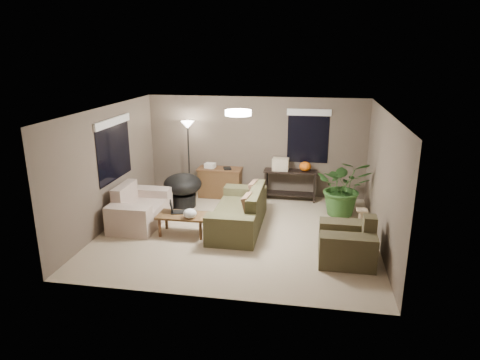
% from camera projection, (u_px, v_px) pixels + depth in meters
% --- Properties ---
extents(room_shell, '(5.50, 5.50, 5.50)m').
position_uv_depth(room_shell, '(238.00, 173.00, 8.44)').
color(room_shell, tan).
rests_on(room_shell, ground).
extents(main_sofa, '(0.95, 2.20, 0.85)m').
position_uv_depth(main_sofa, '(240.00, 214.00, 8.94)').
color(main_sofa, '#4D4B2E').
rests_on(main_sofa, ground).
extents(throw_pillows, '(0.28, 1.37, 0.47)m').
position_uv_depth(throw_pillows, '(253.00, 199.00, 8.80)').
color(throw_pillows, '#8C7251').
rests_on(throw_pillows, main_sofa).
extents(loveseat, '(0.90, 1.60, 0.85)m').
position_uv_depth(loveseat, '(139.00, 210.00, 9.16)').
color(loveseat, beige).
rests_on(loveseat, ground).
extents(armchair, '(0.95, 1.00, 0.85)m').
position_uv_depth(armchair, '(347.00, 244.00, 7.52)').
color(armchair, '#46402A').
rests_on(armchair, ground).
extents(coffee_table, '(1.00, 0.55, 0.42)m').
position_uv_depth(coffee_table, '(183.00, 217.00, 8.58)').
color(coffee_table, brown).
rests_on(coffee_table, ground).
extents(laptop, '(0.42, 0.31, 0.24)m').
position_uv_depth(laptop, '(176.00, 210.00, 8.67)').
color(laptop, black).
rests_on(laptop, coffee_table).
extents(plastic_bag, '(0.28, 0.26, 0.19)m').
position_uv_depth(plastic_bag, '(190.00, 213.00, 8.36)').
color(plastic_bag, white).
rests_on(plastic_bag, coffee_table).
extents(desk, '(1.10, 0.50, 0.75)m').
position_uv_depth(desk, '(220.00, 182.00, 10.81)').
color(desk, brown).
rests_on(desk, ground).
extents(desk_papers, '(0.71, 0.30, 0.12)m').
position_uv_depth(desk_papers, '(214.00, 166.00, 10.71)').
color(desk_papers, silver).
rests_on(desk_papers, desk).
extents(console_table, '(1.30, 0.40, 0.75)m').
position_uv_depth(console_table, '(290.00, 183.00, 10.59)').
color(console_table, black).
rests_on(console_table, ground).
extents(pumpkin, '(0.36, 0.36, 0.24)m').
position_uv_depth(pumpkin, '(305.00, 166.00, 10.41)').
color(pumpkin, orange).
rests_on(pumpkin, console_table).
extents(cardboard_box, '(0.40, 0.31, 0.30)m').
position_uv_depth(cardboard_box, '(281.00, 164.00, 10.50)').
color(cardboard_box, beige).
rests_on(cardboard_box, console_table).
extents(papasan_chair, '(1.07, 1.07, 0.80)m').
position_uv_depth(papasan_chair, '(183.00, 187.00, 10.12)').
color(papasan_chair, black).
rests_on(papasan_chair, ground).
extents(floor_lamp, '(0.32, 0.32, 1.91)m').
position_uv_depth(floor_lamp, '(188.00, 134.00, 10.61)').
color(floor_lamp, black).
rests_on(floor_lamp, ground).
extents(ceiling_fixture, '(0.50, 0.50, 0.10)m').
position_uv_depth(ceiling_fixture, '(238.00, 113.00, 8.09)').
color(ceiling_fixture, white).
rests_on(ceiling_fixture, room_shell).
extents(houseplant, '(1.18, 1.32, 1.03)m').
position_uv_depth(houseplant, '(343.00, 193.00, 9.57)').
color(houseplant, '#2D5923').
rests_on(houseplant, ground).
extents(cat_scratching_post, '(0.32, 0.32, 0.50)m').
position_uv_depth(cat_scratching_post, '(361.00, 223.00, 8.70)').
color(cat_scratching_post, tan).
rests_on(cat_scratching_post, ground).
extents(window_left, '(0.05, 1.56, 1.33)m').
position_uv_depth(window_left, '(114.00, 139.00, 9.01)').
color(window_left, black).
rests_on(window_left, room_shell).
extents(window_back, '(1.06, 0.05, 1.33)m').
position_uv_depth(window_back, '(308.00, 127.00, 10.41)').
color(window_back, black).
rests_on(window_back, room_shell).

